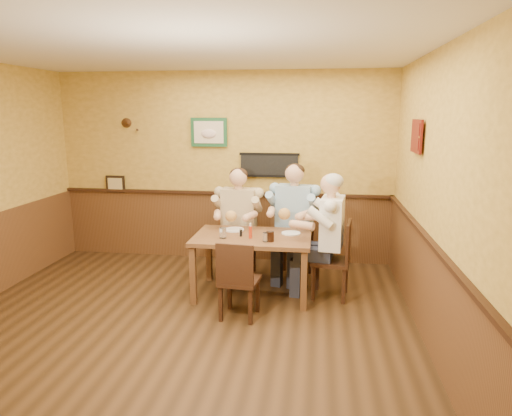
{
  "coord_description": "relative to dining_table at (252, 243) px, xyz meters",
  "views": [
    {
      "loc": [
        1.41,
        -4.15,
        2.2
      ],
      "look_at": [
        0.69,
        1.05,
        1.1
      ],
      "focal_mm": 32.0,
      "sensor_mm": 36.0,
      "label": 1
    }
  ],
  "objects": [
    {
      "name": "room",
      "position": [
        -0.51,
        -0.93,
        1.03
      ],
      "size": [
        5.02,
        5.03,
        2.81
      ],
      "color": "#301E0E",
      "rests_on": "ground"
    },
    {
      "name": "dining_table",
      "position": [
        0.0,
        0.0,
        0.0
      ],
      "size": [
        1.4,
        0.9,
        0.75
      ],
      "color": "brown",
      "rests_on": "ground"
    },
    {
      "name": "chair_back_left",
      "position": [
        -0.28,
        0.65,
        -0.19
      ],
      "size": [
        0.45,
        0.45,
        0.93
      ],
      "primitive_type": null,
      "rotation": [
        0.0,
        0.0,
        -0.05
      ],
      "color": "#341D10",
      "rests_on": "ground"
    },
    {
      "name": "chair_back_right",
      "position": [
        0.46,
        0.71,
        -0.17
      ],
      "size": [
        0.53,
        0.53,
        0.97
      ],
      "primitive_type": null,
      "rotation": [
        0.0,
        0.0,
        -0.21
      ],
      "color": "#341D10",
      "rests_on": "ground"
    },
    {
      "name": "chair_right_end",
      "position": [
        0.94,
        0.05,
        -0.18
      ],
      "size": [
        0.49,
        0.49,
        0.95
      ],
      "primitive_type": null,
      "rotation": [
        0.0,
        0.0,
        -1.7
      ],
      "color": "#341D10",
      "rests_on": "ground"
    },
    {
      "name": "chair_near_side",
      "position": [
        -0.05,
        -0.65,
        -0.22
      ],
      "size": [
        0.44,
        0.44,
        0.88
      ],
      "primitive_type": null,
      "rotation": [
        0.0,
        0.0,
        3.04
      ],
      "color": "#341D10",
      "rests_on": "ground"
    },
    {
      "name": "diner_tan_shirt",
      "position": [
        -0.28,
        0.65,
        0.01
      ],
      "size": [
        0.64,
        0.64,
        1.33
      ],
      "primitive_type": null,
      "rotation": [
        0.0,
        0.0,
        -0.05
      ],
      "color": "#C9B38A",
      "rests_on": "ground"
    },
    {
      "name": "diner_blue_polo",
      "position": [
        0.46,
        0.71,
        0.04
      ],
      "size": [
        0.76,
        0.76,
        1.39
      ],
      "primitive_type": null,
      "rotation": [
        0.0,
        0.0,
        -0.21
      ],
      "color": "#8AB0D0",
      "rests_on": "ground"
    },
    {
      "name": "diner_white_elder",
      "position": [
        0.94,
        0.05,
        0.02
      ],
      "size": [
        0.7,
        0.7,
        1.36
      ],
      "primitive_type": null,
      "rotation": [
        0.0,
        0.0,
        -1.7
      ],
      "color": "white",
      "rests_on": "ground"
    },
    {
      "name": "water_glass_left",
      "position": [
        -0.33,
        -0.16,
        0.15
      ],
      "size": [
        0.1,
        0.1,
        0.12
      ],
      "primitive_type": "cylinder",
      "rotation": [
        0.0,
        0.0,
        -0.25
      ],
      "color": "white",
      "rests_on": "dining_table"
    },
    {
      "name": "water_glass_mid",
      "position": [
        0.19,
        -0.24,
        0.14
      ],
      "size": [
        0.07,
        0.07,
        0.11
      ],
      "primitive_type": "cylinder",
      "rotation": [
        0.0,
        0.0,
        0.0
      ],
      "color": "white",
      "rests_on": "dining_table"
    },
    {
      "name": "cola_tumbler",
      "position": [
        0.24,
        -0.23,
        0.15
      ],
      "size": [
        0.1,
        0.1,
        0.12
      ],
      "primitive_type": "cylinder",
      "rotation": [
        0.0,
        0.0,
        0.18
      ],
      "color": "black",
      "rests_on": "dining_table"
    },
    {
      "name": "hot_sauce_bottle",
      "position": [
        -0.01,
        -0.12,
        0.17
      ],
      "size": [
        0.04,
        0.04,
        0.16
      ],
      "primitive_type": "cylinder",
      "rotation": [
        0.0,
        0.0,
        -0.1
      ],
      "color": "#B02F12",
      "rests_on": "dining_table"
    },
    {
      "name": "salt_shaker",
      "position": [
        -0.15,
        0.01,
        0.14
      ],
      "size": [
        0.05,
        0.05,
        0.09
      ],
      "primitive_type": "cylinder",
      "rotation": [
        0.0,
        0.0,
        0.38
      ],
      "color": "silver",
      "rests_on": "dining_table"
    },
    {
      "name": "pepper_shaker",
      "position": [
        -0.13,
        -0.06,
        0.13
      ],
      "size": [
        0.04,
        0.04,
        0.08
      ],
      "primitive_type": "cylinder",
      "rotation": [
        0.0,
        0.0,
        -0.26
      ],
      "color": "black",
      "rests_on": "dining_table"
    },
    {
      "name": "plate_far_left",
      "position": [
        -0.26,
        0.21,
        0.1
      ],
      "size": [
        0.33,
        0.33,
        0.02
      ],
      "primitive_type": "cylinder",
      "rotation": [
        0.0,
        0.0,
        -0.39
      ],
      "color": "silver",
      "rests_on": "dining_table"
    },
    {
      "name": "plate_far_right",
      "position": [
        0.46,
        0.14,
        0.1
      ],
      "size": [
        0.26,
        0.26,
        0.02
      ],
      "primitive_type": "cylinder",
      "rotation": [
        0.0,
        0.0,
        -0.11
      ],
      "color": "silver",
      "rests_on": "dining_table"
    }
  ]
}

